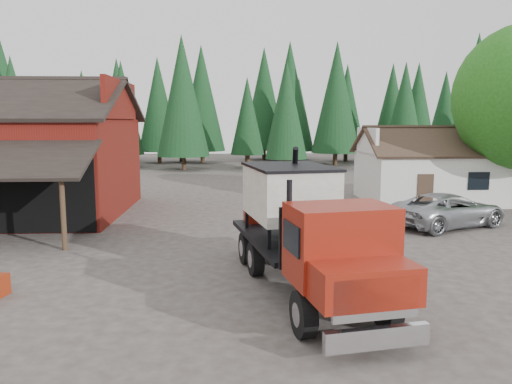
{
  "coord_description": "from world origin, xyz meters",
  "views": [
    {
      "loc": [
        0.75,
        -16.81,
        4.86
      ],
      "look_at": [
        1.86,
        4.82,
        1.8
      ],
      "focal_mm": 35.0,
      "sensor_mm": 36.0,
      "label": 1
    }
  ],
  "objects": [
    {
      "name": "conifer_backdrop",
      "position": [
        0.0,
        42.0,
        0.0
      ],
      "size": [
        76.0,
        16.0,
        16.0
      ],
      "primitive_type": null,
      "color": "#103218",
      "rests_on": "ground"
    },
    {
      "name": "feed_truck",
      "position": [
        2.86,
        -2.97,
        1.9
      ],
      "size": [
        3.99,
        9.31,
        4.07
      ],
      "rotation": [
        0.0,
        0.0,
        0.18
      ],
      "color": "black",
      "rests_on": "ground"
    },
    {
      "name": "near_pine_c",
      "position": [
        22.0,
        26.0,
        6.89
      ],
      "size": [
        4.84,
        4.84,
        12.4
      ],
      "color": "#382619",
      "rests_on": "ground"
    },
    {
      "name": "silver_car",
      "position": [
        10.86,
        5.52,
        0.79
      ],
      "size": [
        6.25,
        4.71,
        1.58
      ],
      "primitive_type": "imported",
      "rotation": [
        0.0,
        0.0,
        1.99
      ],
      "color": "#A7A9AE",
      "rests_on": "ground"
    },
    {
      "name": "near_pine_d",
      "position": [
        -4.0,
        34.0,
        7.39
      ],
      "size": [
        5.28,
        5.28,
        13.4
      ],
      "color": "#382619",
      "rests_on": "ground"
    },
    {
      "name": "near_pine_b",
      "position": [
        6.0,
        30.0,
        5.89
      ],
      "size": [
        3.96,
        3.96,
        10.4
      ],
      "color": "#382619",
      "rests_on": "ground"
    },
    {
      "name": "farmhouse",
      "position": [
        13.0,
        13.0,
        1.67
      ],
      "size": [
        8.6,
        6.42,
        4.65
      ],
      "color": "silver",
      "rests_on": "ground"
    },
    {
      "name": "ground",
      "position": [
        0.0,
        0.0,
        0.0
      ],
      "size": [
        120.0,
        120.0,
        0.0
      ],
      "primitive_type": "plane",
      "color": "#413833",
      "rests_on": "ground"
    },
    {
      "name": "red_barn",
      "position": [
        -11.0,
        9.9,
        2.69
      ],
      "size": [
        12.8,
        13.63,
        7.18
      ],
      "color": "maroon",
      "rests_on": "ground"
    }
  ]
}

